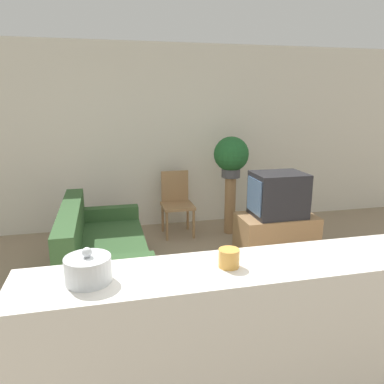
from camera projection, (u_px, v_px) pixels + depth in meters
ground_plane at (214, 376)px, 2.66m from camera, size 14.00×14.00×0.00m
wall_back at (149, 138)px, 5.57m from camera, size 9.00×0.06×2.70m
couch at (101, 254)px, 4.07m from camera, size 0.88×1.78×0.81m
tv_stand at (276, 236)px, 4.62m from camera, size 0.94×0.55×0.54m
television at (278, 194)px, 4.49m from camera, size 0.62×0.49×0.53m
wooden_chair at (176, 200)px, 5.38m from camera, size 0.44×0.44×0.90m
plant_stand at (230, 205)px, 5.42m from camera, size 0.16×0.16×0.83m
potted_plant at (231, 155)px, 5.25m from camera, size 0.49×0.49×0.58m
foreground_counter at (241, 356)px, 2.06m from camera, size 2.32×0.44×1.09m
decorative_bowl at (88, 269)px, 1.74m from camera, size 0.22×0.22×0.17m
candle_jar at (229, 258)px, 1.90m from camera, size 0.11×0.11×0.09m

